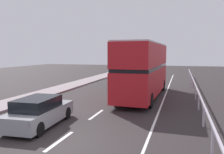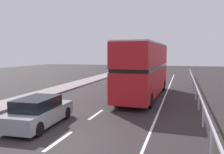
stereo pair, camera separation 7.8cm
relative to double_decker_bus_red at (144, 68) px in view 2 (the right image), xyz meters
name	(u,v)px [view 2 (the right image)]	position (x,y,z in m)	size (l,w,h in m)	color
ground_plane	(57,143)	(-1.77, -10.81, -2.37)	(73.53, 120.00, 0.10)	#2C2627
lane_paint_markings	(143,101)	(0.20, -1.89, -2.31)	(3.55, 46.00, 0.01)	silver
bridge_side_railing	(197,92)	(3.97, -1.81, -1.43)	(0.10, 42.00, 1.10)	#BBB0C0
double_decker_bus_red	(144,68)	(0.00, 0.00, 0.00)	(2.81, 10.86, 4.32)	red
hatchback_car_near	(39,112)	(-3.70, -9.11, -1.63)	(1.90, 4.31, 1.42)	gray
sedan_car_ahead	(133,75)	(-3.18, 11.04, -1.64)	(1.99, 4.58, 1.39)	black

